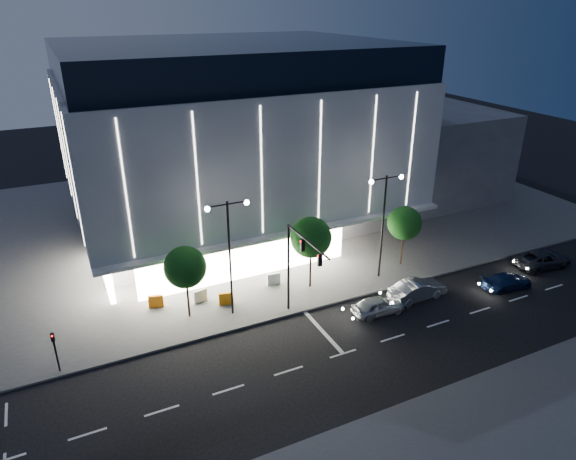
# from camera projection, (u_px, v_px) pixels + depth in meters

# --- Properties ---
(ground) EXTENTS (160.00, 160.00, 0.00)m
(ground) POSITION_uv_depth(u_px,v_px,m) (306.00, 349.00, 34.34)
(ground) COLOR black
(ground) RESTS_ON ground
(sidewalk_museum) EXTENTS (70.00, 40.00, 0.15)m
(sidewalk_museum) POSITION_uv_depth(u_px,v_px,m) (246.00, 213.00, 56.05)
(sidewalk_museum) COLOR #474747
(sidewalk_museum) RESTS_ON ground
(sidewalk_near) EXTENTS (70.00, 10.00, 0.15)m
(sidewalk_near) POSITION_uv_depth(u_px,v_px,m) (499.00, 452.00, 26.39)
(sidewalk_near) COLOR #474747
(sidewalk_near) RESTS_ON ground
(museum) EXTENTS (30.00, 25.80, 18.00)m
(museum) POSITION_uv_depth(u_px,v_px,m) (229.00, 136.00, 50.10)
(museum) COLOR #4C4C51
(museum) RESTS_ON ground
(annex_building) EXTENTS (16.00, 20.00, 10.00)m
(annex_building) POSITION_uv_depth(u_px,v_px,m) (406.00, 148.00, 62.29)
(annex_building) COLOR #4C4C51
(annex_building) RESTS_ON ground
(traffic_mast) EXTENTS (0.33, 5.89, 7.07)m
(traffic_mast) POSITION_uv_depth(u_px,v_px,m) (297.00, 259.00, 35.43)
(traffic_mast) COLOR black
(traffic_mast) RESTS_ON ground
(street_lamp_west) EXTENTS (3.16, 0.36, 9.00)m
(street_lamp_west) POSITION_uv_depth(u_px,v_px,m) (229.00, 242.00, 35.67)
(street_lamp_west) COLOR black
(street_lamp_west) RESTS_ON ground
(street_lamp_east) EXTENTS (3.16, 0.36, 9.00)m
(street_lamp_east) POSITION_uv_depth(u_px,v_px,m) (384.00, 212.00, 40.78)
(street_lamp_east) COLOR black
(street_lamp_east) RESTS_ON ground
(ped_signal_far) EXTENTS (0.22, 0.24, 3.00)m
(ped_signal_far) POSITION_uv_depth(u_px,v_px,m) (55.00, 348.00, 31.38)
(ped_signal_far) COLOR black
(ped_signal_far) RESTS_ON ground
(tree_left) EXTENTS (3.02, 3.02, 5.72)m
(tree_left) POSITION_uv_depth(u_px,v_px,m) (186.00, 269.00, 36.13)
(tree_left) COLOR black
(tree_left) RESTS_ON ground
(tree_mid) EXTENTS (3.25, 3.25, 6.15)m
(tree_mid) POSITION_uv_depth(u_px,v_px,m) (311.00, 239.00, 39.94)
(tree_mid) COLOR black
(tree_mid) RESTS_ON ground
(tree_right) EXTENTS (2.91, 2.91, 5.51)m
(tree_right) POSITION_uv_depth(u_px,v_px,m) (404.00, 225.00, 43.66)
(tree_right) COLOR black
(tree_right) RESTS_ON ground
(car_lead) EXTENTS (4.11, 1.82, 1.38)m
(car_lead) POSITION_uv_depth(u_px,v_px,m) (378.00, 306.00, 37.95)
(car_lead) COLOR #A7AAAF
(car_lead) RESTS_ON ground
(car_second) EXTENTS (4.76, 1.79, 1.55)m
(car_second) POSITION_uv_depth(u_px,v_px,m) (418.00, 290.00, 39.91)
(car_second) COLOR #999CA0
(car_second) RESTS_ON ground
(car_third) EXTENTS (4.42, 2.15, 1.24)m
(car_third) POSITION_uv_depth(u_px,v_px,m) (507.00, 281.00, 41.41)
(car_third) COLOR navy
(car_third) RESTS_ON ground
(car_fourth) EXTENTS (5.35, 2.76, 1.44)m
(car_fourth) POSITION_uv_depth(u_px,v_px,m) (543.00, 259.00, 44.72)
(car_fourth) COLOR #303036
(car_fourth) RESTS_ON ground
(barrier_a) EXTENTS (1.13, 0.52, 1.00)m
(barrier_a) POSITION_uv_depth(u_px,v_px,m) (156.00, 301.00, 38.57)
(barrier_a) COLOR orange
(barrier_a) RESTS_ON sidewalk_museum
(barrier_b) EXTENTS (1.13, 0.47, 1.00)m
(barrier_b) POSITION_uv_depth(u_px,v_px,m) (200.00, 296.00, 39.32)
(barrier_b) COLOR #B9B9B9
(barrier_b) RESTS_ON sidewalk_museum
(barrier_c) EXTENTS (1.13, 0.48, 1.00)m
(barrier_c) POSITION_uv_depth(u_px,v_px,m) (226.00, 299.00, 38.94)
(barrier_c) COLOR orange
(barrier_c) RESTS_ON sidewalk_museum
(barrier_d) EXTENTS (1.12, 0.34, 1.00)m
(barrier_d) POSITION_uv_depth(u_px,v_px,m) (274.00, 279.00, 41.72)
(barrier_d) COLOR silver
(barrier_d) RESTS_ON sidewalk_museum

